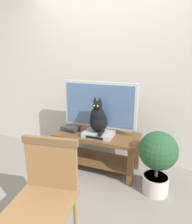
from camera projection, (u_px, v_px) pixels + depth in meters
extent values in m
plane|color=gray|center=(82.00, 192.00, 2.44)|extent=(12.00, 12.00, 0.00)
cube|color=beige|center=(112.00, 67.00, 3.02)|extent=(7.00, 0.12, 2.80)
cube|color=brown|center=(97.00, 135.00, 2.82)|extent=(1.14, 0.52, 0.04)
cube|color=brown|center=(58.00, 153.00, 2.89)|extent=(0.07, 0.07, 0.48)
cube|color=brown|center=(130.00, 167.00, 2.51)|extent=(0.07, 0.07, 0.48)
cube|color=brown|center=(72.00, 141.00, 3.26)|extent=(0.07, 0.07, 0.48)
cube|color=brown|center=(137.00, 153.00, 2.89)|extent=(0.07, 0.07, 0.48)
cube|color=brown|center=(97.00, 159.00, 2.91)|extent=(1.04, 0.44, 0.02)
cube|color=#B7B7BC|center=(99.00, 131.00, 2.88)|extent=(0.32, 0.20, 0.03)
cube|color=#B7B7BC|center=(99.00, 128.00, 2.87)|extent=(0.06, 0.04, 0.05)
cube|color=#B7B7BC|center=(100.00, 105.00, 2.77)|extent=(1.03, 0.05, 0.63)
cube|color=#4C6B93|center=(99.00, 105.00, 2.75)|extent=(0.96, 0.01, 0.56)
sphere|color=#2672F2|center=(134.00, 131.00, 2.65)|extent=(0.01, 0.01, 0.01)
cube|color=#ADADB2|center=(99.00, 134.00, 2.74)|extent=(0.39, 0.29, 0.06)
cube|color=black|center=(94.00, 138.00, 2.60)|extent=(0.23, 0.01, 0.03)
ellipsoid|color=black|center=(99.00, 122.00, 2.69)|extent=(0.24, 0.23, 0.27)
ellipsoid|color=black|center=(98.00, 116.00, 2.64)|extent=(0.20, 0.15, 0.24)
sphere|color=black|center=(97.00, 106.00, 2.59)|extent=(0.12, 0.12, 0.12)
cone|color=black|center=(95.00, 99.00, 2.58)|extent=(0.05, 0.05, 0.06)
cone|color=black|center=(100.00, 100.00, 2.56)|extent=(0.05, 0.05, 0.06)
sphere|color=#B2C64C|center=(94.00, 106.00, 2.55)|extent=(0.02, 0.02, 0.02)
sphere|color=#B2C64C|center=(98.00, 106.00, 2.53)|extent=(0.02, 0.02, 0.02)
cylinder|color=black|center=(101.00, 133.00, 2.62)|extent=(0.06, 0.19, 0.04)
cylinder|color=olive|center=(33.00, 211.00, 1.83)|extent=(0.04, 0.04, 0.47)
cylinder|color=olive|center=(76.00, 218.00, 1.74)|extent=(0.04, 0.04, 0.47)
cube|color=olive|center=(41.00, 206.00, 1.53)|extent=(0.53, 0.53, 0.04)
cube|color=olive|center=(51.00, 163.00, 1.66)|extent=(0.44, 0.11, 0.44)
cube|color=brown|center=(50.00, 141.00, 1.61)|extent=(0.46, 0.12, 0.06)
cube|color=#2D2D33|center=(71.00, 129.00, 2.95)|extent=(0.23, 0.18, 0.03)
cube|color=#2D2D33|center=(70.00, 127.00, 2.92)|extent=(0.25, 0.19, 0.03)
cylinder|color=beige|center=(155.00, 184.00, 2.41)|extent=(0.30, 0.30, 0.21)
cylinder|color=#332319|center=(156.00, 177.00, 2.39)|extent=(0.27, 0.27, 0.02)
cylinder|color=#4C3823|center=(156.00, 170.00, 2.36)|extent=(0.04, 0.04, 0.15)
sphere|color=#234C2D|center=(158.00, 151.00, 2.30)|extent=(0.44, 0.44, 0.44)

